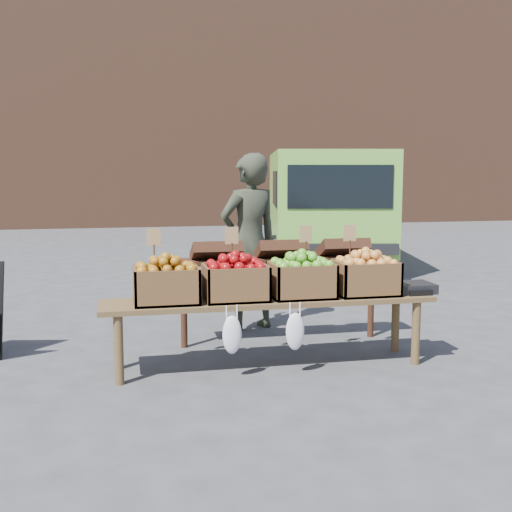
{
  "coord_description": "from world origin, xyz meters",
  "views": [
    {
      "loc": [
        -1.82,
        -5.4,
        1.6
      ],
      "look_at": [
        -0.65,
        0.06,
        0.85
      ],
      "focal_mm": 45.0,
      "sensor_mm": 36.0,
      "label": 1
    }
  ],
  "objects": [
    {
      "name": "ground",
      "position": [
        0.0,
        0.0,
        0.0
      ],
      "size": [
        80.0,
        80.0,
        0.0
      ],
      "primitive_type": "plane",
      "color": "#434345"
    },
    {
      "name": "crate_green_apples",
      "position": [
        0.18,
        -0.44,
        0.71
      ],
      "size": [
        0.5,
        0.4,
        0.28
      ],
      "primitive_type": null,
      "color": "gold",
      "rests_on": "display_bench"
    },
    {
      "name": "vendor",
      "position": [
        -0.55,
        0.85,
        0.88
      ],
      "size": [
        0.75,
        0.62,
        1.77
      ],
      "primitive_type": "imported",
      "rotation": [
        0.0,
        0.0,
        3.5
      ],
      "color": "#2D3325",
      "rests_on": "ground"
    },
    {
      "name": "crate_russet_pears",
      "position": [
        -0.92,
        -0.44,
        0.71
      ],
      "size": [
        0.5,
        0.4,
        0.28
      ],
      "primitive_type": null,
      "color": "#7A0402",
      "rests_on": "display_bench"
    },
    {
      "name": "weighing_scale",
      "position": [
        0.6,
        -0.44,
        0.61
      ],
      "size": [
        0.34,
        0.3,
        0.08
      ],
      "primitive_type": "cube",
      "color": "black",
      "rests_on": "display_bench"
    },
    {
      "name": "brick_building",
      "position": [
        0.0,
        15.0,
        5.0
      ],
      "size": [
        24.0,
        4.0,
        10.0
      ],
      "primitive_type": "cube",
      "color": "brown",
      "rests_on": "ground"
    },
    {
      "name": "display_bench",
      "position": [
        -0.65,
        -0.44,
        0.28
      ],
      "size": [
        2.7,
        0.56,
        0.57
      ],
      "primitive_type": null,
      "color": "brown",
      "rests_on": "ground"
    },
    {
      "name": "back_table",
      "position": [
        -0.37,
        0.28,
        0.52
      ],
      "size": [
        2.1,
        0.44,
        1.04
      ],
      "primitive_type": null,
      "color": "#351C11",
      "rests_on": "ground"
    },
    {
      "name": "delivery_van",
      "position": [
        1.66,
        5.2,
        0.95
      ],
      "size": [
        2.76,
        4.54,
        1.9
      ],
      "primitive_type": null,
      "rotation": [
        0.0,
        0.0,
        -0.2
      ],
      "color": "#6EB63C",
      "rests_on": "ground"
    },
    {
      "name": "crate_red_apples",
      "position": [
        -0.37,
        -0.44,
        0.71
      ],
      "size": [
        0.5,
        0.4,
        0.28
      ],
      "primitive_type": null,
      "color": "#579E2F",
      "rests_on": "display_bench"
    },
    {
      "name": "crate_golden_apples",
      "position": [
        -1.47,
        -0.44,
        0.71
      ],
      "size": [
        0.5,
        0.4,
        0.28
      ],
      "primitive_type": null,
      "color": "#AF6816",
      "rests_on": "display_bench"
    }
  ]
}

